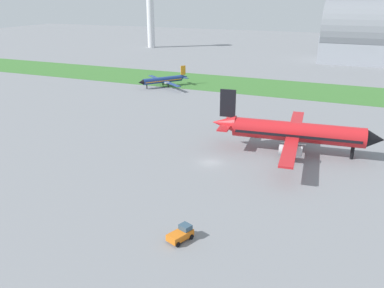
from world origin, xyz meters
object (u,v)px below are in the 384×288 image
object	(u,v)px
control_tower	(150,9)
pushback_tug_near_gate	(181,234)
airplane_midfield_jet	(294,132)
airplane_taxiing_turboprop	(164,80)

from	to	relation	value
control_tower	pushback_tug_near_gate	bearing A→B (deg)	-60.81
airplane_midfield_jet	control_tower	distance (m)	183.63
airplane_taxiing_turboprop	control_tower	bearing A→B (deg)	-112.93
pushback_tug_near_gate	airplane_midfield_jet	bearing A→B (deg)	9.63
pushback_tug_near_gate	control_tower	world-z (taller)	control_tower
airplane_midfield_jet	airplane_taxiing_turboprop	distance (m)	71.18
pushback_tug_near_gate	control_tower	xyz separation A→B (m)	(-102.64, 183.71, 21.53)
airplane_taxiing_turboprop	control_tower	distance (m)	115.55
airplane_taxiing_turboprop	pushback_tug_near_gate	xyz separation A→B (m)	(45.19, -85.46, -1.59)
airplane_midfield_jet	airplane_taxiing_turboprop	bearing A→B (deg)	132.99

